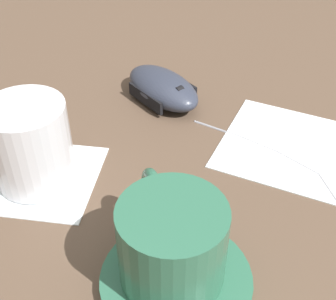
% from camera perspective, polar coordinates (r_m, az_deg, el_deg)
% --- Properties ---
extents(ground_plane, '(3.00, 3.00, 0.00)m').
position_cam_1_polar(ground_plane, '(0.49, 0.76, -2.69)').
color(ground_plane, brown).
extents(saucer, '(0.12, 0.12, 0.01)m').
position_cam_1_polar(saucer, '(0.39, 0.99, -15.70)').
color(saucer, '#2D664C').
rests_on(saucer, ground).
extents(coffee_cup, '(0.09, 0.10, 0.07)m').
position_cam_1_polar(coffee_cup, '(0.36, 0.39, -11.08)').
color(coffee_cup, '#2D664C').
rests_on(coffee_cup, saucer).
extents(computer_mouse, '(0.09, 0.13, 0.04)m').
position_cam_1_polar(computer_mouse, '(0.59, -0.63, 7.60)').
color(computer_mouse, '#2D3342').
rests_on(computer_mouse, ground).
extents(mouse_cable, '(0.16, 0.30, 0.00)m').
position_cam_1_polar(mouse_cable, '(0.48, 17.91, -5.53)').
color(mouse_cable, gray).
rests_on(mouse_cable, ground).
extents(napkin_under_glass, '(0.15, 0.15, 0.00)m').
position_cam_1_polar(napkin_under_glass, '(0.50, -15.19, -3.25)').
color(napkin_under_glass, white).
rests_on(napkin_under_glass, ground).
extents(drinking_glass, '(0.08, 0.08, 0.09)m').
position_cam_1_polar(drinking_glass, '(0.47, -16.44, 0.71)').
color(drinking_glass, silver).
rests_on(drinking_glass, napkin_under_glass).
extents(napkin_spare, '(0.16, 0.16, 0.00)m').
position_cam_1_polar(napkin_spare, '(0.54, 14.44, 0.47)').
color(napkin_spare, white).
rests_on(napkin_spare, ground).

